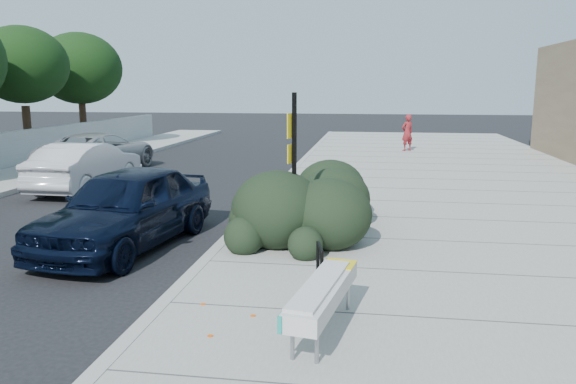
# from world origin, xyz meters

# --- Properties ---
(ground) EXTENTS (120.00, 120.00, 0.00)m
(ground) POSITION_xyz_m (0.00, 0.00, 0.00)
(ground) COLOR black
(ground) RESTS_ON ground
(sidewalk_near) EXTENTS (11.20, 50.00, 0.15)m
(sidewalk_near) POSITION_xyz_m (5.60, 5.00, 0.07)
(sidewalk_near) COLOR gray
(sidewalk_near) RESTS_ON ground
(curb_near) EXTENTS (0.22, 50.00, 0.17)m
(curb_near) POSITION_xyz_m (0.00, 5.00, 0.08)
(curb_near) COLOR #9E9E99
(curb_near) RESTS_ON ground
(tree_far_e) EXTENTS (4.00, 4.00, 5.90)m
(tree_far_e) POSITION_xyz_m (-12.50, 14.00, 4.18)
(tree_far_e) COLOR #332114
(tree_far_e) RESTS_ON ground
(tree_far_f) EXTENTS (4.40, 4.40, 6.07)m
(tree_far_f) POSITION_xyz_m (-12.50, 19.00, 4.19)
(tree_far_f) COLOR #332114
(tree_far_f) RESTS_ON ground
(bench) EXTENTS (0.81, 2.20, 0.65)m
(bench) POSITION_xyz_m (2.39, -2.66, 0.67)
(bench) COLOR gray
(bench) RESTS_ON sidewalk_near
(bike_rack) EXTENTS (0.16, 0.56, 0.83)m
(bike_rack) POSITION_xyz_m (2.24, -1.55, 0.65)
(bike_rack) COLOR black
(bike_rack) RESTS_ON sidewalk_near
(sign_post) EXTENTS (0.17, 0.33, 2.98)m
(sign_post) POSITION_xyz_m (1.44, 1.31, 1.82)
(sign_post) COLOR black
(sign_post) RESTS_ON sidewalk_near
(hedge) EXTENTS (2.33, 4.43, 1.64)m
(hedge) POSITION_xyz_m (1.58, 2.50, 0.97)
(hedge) COLOR black
(hedge) RESTS_ON sidewalk_near
(sedan_navy) EXTENTS (2.59, 5.07, 1.65)m
(sedan_navy) POSITION_xyz_m (-1.97, 1.14, 0.83)
(sedan_navy) COLOR black
(sedan_navy) RESTS_ON ground
(wagon_silver) EXTENTS (1.76, 4.69, 1.53)m
(wagon_silver) POSITION_xyz_m (-6.00, 7.07, 0.76)
(wagon_silver) COLOR silver
(wagon_silver) RESTS_ON ground
(suv_silver) EXTENTS (2.96, 5.66, 1.52)m
(suv_silver) POSITION_xyz_m (-7.50, 10.85, 0.76)
(suv_silver) COLOR #9FA1A4
(suv_silver) RESTS_ON ground
(pedestrian) EXTENTS (0.77, 0.72, 1.77)m
(pedestrian) POSITION_xyz_m (4.61, 18.62, 1.04)
(pedestrian) COLOR maroon
(pedestrian) RESTS_ON sidewalk_near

